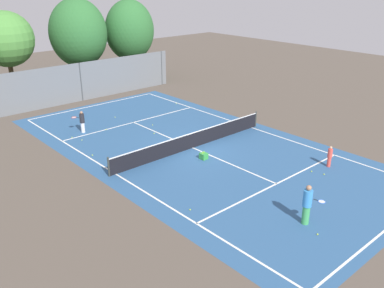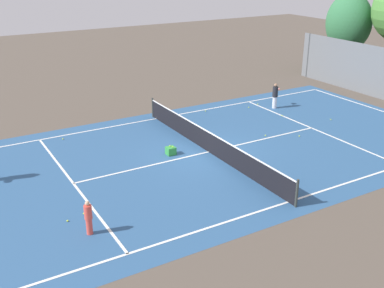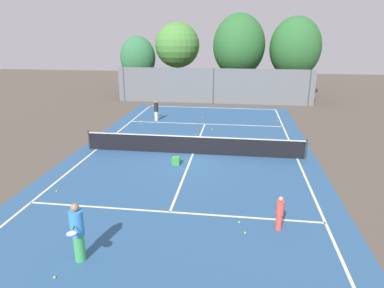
# 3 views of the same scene
# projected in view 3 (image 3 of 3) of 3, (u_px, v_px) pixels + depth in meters

# --- Properties ---
(ground_plane) EXTENTS (80.00, 80.00, 0.00)m
(ground_plane) POSITION_uv_depth(u_px,v_px,m) (193.00, 154.00, 18.58)
(ground_plane) COLOR brown
(court_surface) EXTENTS (13.00, 25.00, 0.01)m
(court_surface) POSITION_uv_depth(u_px,v_px,m) (193.00, 154.00, 18.58)
(court_surface) COLOR #2D5684
(court_surface) RESTS_ON ground_plane
(tennis_net) EXTENTS (11.90, 0.10, 1.10)m
(tennis_net) POSITION_uv_depth(u_px,v_px,m) (193.00, 145.00, 18.42)
(tennis_net) COLOR #333833
(tennis_net) RESTS_ON ground_plane
(perimeter_fence) EXTENTS (18.00, 0.12, 3.20)m
(perimeter_fence) POSITION_uv_depth(u_px,v_px,m) (213.00, 86.00, 31.26)
(perimeter_fence) COLOR slate
(perimeter_fence) RESTS_ON ground_plane
(tree_0) EXTENTS (4.85, 4.51, 7.78)m
(tree_0) POSITION_uv_depth(u_px,v_px,m) (295.00, 48.00, 32.69)
(tree_0) COLOR brown
(tree_0) RESTS_ON ground_plane
(tree_1) EXTENTS (4.51, 4.51, 7.30)m
(tree_1) POSITION_uv_depth(u_px,v_px,m) (177.00, 45.00, 34.74)
(tree_1) COLOR brown
(tree_1) RESTS_ON ground_plane
(tree_2) EXTENTS (5.07, 5.40, 8.09)m
(tree_2) POSITION_uv_depth(u_px,v_px,m) (239.00, 46.00, 33.54)
(tree_2) COLOR brown
(tree_2) RESTS_ON ground_plane
(tree_3) EXTENTS (3.58, 3.05, 5.96)m
(tree_3) POSITION_uv_depth(u_px,v_px,m) (138.00, 58.00, 34.70)
(tree_3) COLOR brown
(tree_3) RESTS_ON ground_plane
(player_0) EXTENTS (0.74, 0.83, 1.50)m
(player_0) POSITION_uv_depth(u_px,v_px,m) (156.00, 110.00, 25.37)
(player_0) COLOR silver
(player_0) RESTS_ON ground_plane
(player_1) EXTENTS (0.26, 0.26, 1.21)m
(player_1) POSITION_uv_depth(u_px,v_px,m) (280.00, 213.00, 11.28)
(player_1) COLOR #E54C3F
(player_1) RESTS_ON ground_plane
(player_2) EXTENTS (0.53, 0.97, 1.82)m
(player_2) POSITION_uv_depth(u_px,v_px,m) (78.00, 232.00, 9.63)
(player_2) COLOR #3FA559
(player_2) RESTS_ON ground_plane
(ball_crate) EXTENTS (0.39, 0.40, 0.43)m
(ball_crate) POSITION_uv_depth(u_px,v_px,m) (176.00, 161.00, 17.04)
(ball_crate) COLOR green
(ball_crate) RESTS_ON ground_plane
(tennis_ball_0) EXTENTS (0.07, 0.07, 0.07)m
(tennis_ball_0) POSITION_uv_depth(u_px,v_px,m) (120.00, 134.00, 22.11)
(tennis_ball_0) COLOR #CCE533
(tennis_ball_0) RESTS_ON ground_plane
(tennis_ball_1) EXTENTS (0.07, 0.07, 0.07)m
(tennis_ball_1) POSITION_uv_depth(u_px,v_px,m) (212.00, 129.00, 23.16)
(tennis_ball_1) COLOR #CCE533
(tennis_ball_1) RESTS_ON ground_plane
(tennis_ball_2) EXTENTS (0.07, 0.07, 0.07)m
(tennis_ball_2) POSITION_uv_depth(u_px,v_px,m) (239.00, 222.00, 11.84)
(tennis_ball_2) COLOR #CCE533
(tennis_ball_2) RESTS_ON ground_plane
(tennis_ball_3) EXTENTS (0.07, 0.07, 0.07)m
(tennis_ball_3) POSITION_uv_depth(u_px,v_px,m) (141.00, 124.00, 24.47)
(tennis_ball_3) COLOR #CCE533
(tennis_ball_3) RESTS_ON ground_plane
(tennis_ball_4) EXTENTS (0.07, 0.07, 0.07)m
(tennis_ball_4) POSITION_uv_depth(u_px,v_px,m) (173.00, 123.00, 24.84)
(tennis_ball_4) COLOR #CCE533
(tennis_ball_4) RESTS_ON ground_plane
(tennis_ball_5) EXTENTS (0.07, 0.07, 0.07)m
(tennis_ball_5) POSITION_uv_depth(u_px,v_px,m) (202.00, 117.00, 26.37)
(tennis_ball_5) COLOR #CCE533
(tennis_ball_5) RESTS_ON ground_plane
(tennis_ball_6) EXTENTS (0.07, 0.07, 0.07)m
(tennis_ball_6) POSITION_uv_depth(u_px,v_px,m) (245.00, 233.00, 11.21)
(tennis_ball_6) COLOR #CCE533
(tennis_ball_6) RESTS_ON ground_plane
(tennis_ball_7) EXTENTS (0.07, 0.07, 0.07)m
(tennis_ball_7) POSITION_uv_depth(u_px,v_px,m) (57.00, 191.00, 14.13)
(tennis_ball_7) COLOR #CCE533
(tennis_ball_7) RESTS_ON ground_plane
(tennis_ball_8) EXTENTS (0.07, 0.07, 0.07)m
(tennis_ball_8) POSITION_uv_depth(u_px,v_px,m) (55.00, 277.00, 9.17)
(tennis_ball_8) COLOR #CCE533
(tennis_ball_8) RESTS_ON ground_plane
(tennis_ball_9) EXTENTS (0.07, 0.07, 0.07)m
(tennis_ball_9) POSITION_uv_depth(u_px,v_px,m) (196.00, 135.00, 21.95)
(tennis_ball_9) COLOR #CCE533
(tennis_ball_9) RESTS_ON ground_plane
(tennis_ball_10) EXTENTS (0.07, 0.07, 0.07)m
(tennis_ball_10) POSITION_uv_depth(u_px,v_px,m) (277.00, 121.00, 25.33)
(tennis_ball_10) COLOR #CCE533
(tennis_ball_10) RESTS_ON ground_plane
(tennis_ball_11) EXTENTS (0.07, 0.07, 0.07)m
(tennis_ball_11) POSITION_uv_depth(u_px,v_px,m) (141.00, 121.00, 25.32)
(tennis_ball_11) COLOR #CCE533
(tennis_ball_11) RESTS_ON ground_plane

